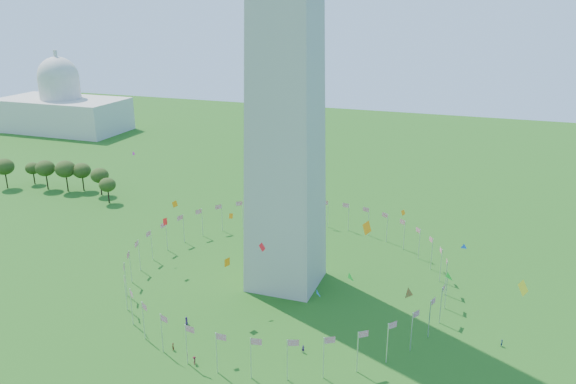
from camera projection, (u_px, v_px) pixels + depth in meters
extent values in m
cylinder|color=silver|center=(446.00, 292.00, 131.74)|extent=(0.24, 0.24, 9.00)
cylinder|color=silver|center=(446.00, 278.00, 138.13)|extent=(0.24, 0.24, 9.00)
cylinder|color=silver|center=(441.00, 266.00, 144.72)|extent=(0.24, 0.24, 9.00)
cylinder|color=silver|center=(432.00, 254.00, 151.29)|extent=(0.24, 0.24, 9.00)
cylinder|color=silver|center=(419.00, 244.00, 157.66)|extent=(0.24, 0.24, 9.00)
cylinder|color=silver|center=(404.00, 235.00, 163.62)|extent=(0.24, 0.24, 9.00)
cylinder|color=silver|center=(387.00, 228.00, 168.99)|extent=(0.24, 0.24, 9.00)
cylinder|color=silver|center=(368.00, 222.00, 173.62)|extent=(0.24, 0.24, 9.00)
cylinder|color=silver|center=(349.00, 217.00, 177.36)|extent=(0.24, 0.24, 9.00)
cylinder|color=silver|center=(328.00, 214.00, 180.10)|extent=(0.24, 0.24, 9.00)
cylinder|color=silver|center=(307.00, 212.00, 181.75)|extent=(0.24, 0.24, 9.00)
cylinder|color=silver|center=(285.00, 211.00, 182.26)|extent=(0.24, 0.24, 9.00)
cylinder|color=silver|center=(264.00, 212.00, 181.63)|extent=(0.24, 0.24, 9.00)
cylinder|color=silver|center=(243.00, 214.00, 179.86)|extent=(0.24, 0.24, 9.00)
cylinder|color=silver|center=(222.00, 218.00, 177.01)|extent=(0.24, 0.24, 9.00)
cylinder|color=silver|center=(202.00, 222.00, 173.18)|extent=(0.24, 0.24, 9.00)
cylinder|color=silver|center=(184.00, 229.00, 168.46)|extent=(0.24, 0.24, 9.00)
cylinder|color=silver|center=(167.00, 236.00, 163.02)|extent=(0.24, 0.24, 9.00)
cylinder|color=silver|center=(152.00, 245.00, 157.01)|extent=(0.24, 0.24, 9.00)
cylinder|color=silver|center=(139.00, 255.00, 150.61)|extent=(0.24, 0.24, 9.00)
cylinder|color=silver|center=(131.00, 267.00, 144.03)|extent=(0.24, 0.24, 9.00)
cylinder|color=silver|center=(126.00, 280.00, 137.45)|extent=(0.24, 0.24, 9.00)
cylinder|color=silver|center=(126.00, 293.00, 131.09)|extent=(0.24, 0.24, 9.00)
cylinder|color=silver|center=(132.00, 307.00, 125.13)|extent=(0.24, 0.24, 9.00)
cylinder|color=silver|center=(143.00, 320.00, 119.75)|extent=(0.24, 0.24, 9.00)
cylinder|color=silver|center=(162.00, 333.00, 115.13)|extent=(0.24, 0.24, 9.00)
cylinder|color=silver|center=(187.00, 344.00, 111.39)|extent=(0.24, 0.24, 9.00)
cylinder|color=silver|center=(217.00, 353.00, 108.65)|extent=(0.24, 0.24, 9.00)
cylinder|color=silver|center=(251.00, 358.00, 107.00)|extent=(0.24, 0.24, 9.00)
cylinder|color=silver|center=(287.00, 360.00, 106.48)|extent=(0.24, 0.24, 9.00)
cylinder|color=silver|center=(324.00, 358.00, 107.12)|extent=(0.24, 0.24, 9.00)
cylinder|color=silver|center=(358.00, 352.00, 108.89)|extent=(0.24, 0.24, 9.00)
cylinder|color=silver|center=(387.00, 343.00, 111.73)|extent=(0.24, 0.24, 9.00)
cylinder|color=silver|center=(411.00, 332.00, 115.57)|extent=(0.24, 0.24, 9.00)
cylinder|color=silver|center=(429.00, 319.00, 120.28)|extent=(0.24, 0.24, 9.00)
cylinder|color=silver|center=(441.00, 305.00, 125.73)|extent=(0.24, 0.24, 9.00)
imported|color=#361A4F|center=(186.00, 321.00, 126.33)|extent=(1.05, 1.09, 1.86)
imported|color=#56131D|center=(194.00, 360.00, 112.35)|extent=(0.94, 1.28, 1.77)
imported|color=maroon|center=(173.00, 347.00, 116.86)|extent=(0.50, 0.68, 1.72)
imported|color=#311745|center=(303.00, 349.00, 116.10)|extent=(0.64, 0.42, 1.73)
imported|color=#1D2545|center=(502.00, 343.00, 118.21)|extent=(0.54, 0.67, 1.61)
plane|color=green|center=(449.00, 276.00, 106.44)|extent=(1.36, 2.00, 2.28)
plane|color=yellow|center=(523.00, 288.00, 76.18)|extent=(1.53, 2.01, 2.13)
plane|color=orange|center=(175.00, 204.00, 114.64)|extent=(0.46, 1.55, 1.61)
plane|color=#CC2699|center=(134.00, 154.00, 157.00)|extent=(0.36, 1.51, 1.46)
plane|color=orange|center=(231.00, 216.00, 130.64)|extent=(1.35, 0.58, 1.42)
plane|color=red|center=(262.00, 247.00, 105.92)|extent=(1.45, 1.13, 1.63)
plane|color=orange|center=(403.00, 213.00, 121.24)|extent=(1.06, 0.83, 1.30)
plane|color=blue|center=(318.00, 293.00, 107.32)|extent=(1.54, 1.47, 1.64)
plane|color=orange|center=(227.00, 262.00, 125.16)|extent=(1.72, 1.34, 2.08)
plane|color=red|center=(165.00, 222.00, 148.33)|extent=(1.24, 1.57, 1.98)
plane|color=blue|center=(464.00, 247.00, 111.52)|extent=(1.20, 0.19, 1.18)
plane|color=white|center=(409.00, 294.00, 105.93)|extent=(1.52, 1.93, 2.06)
plane|color=green|center=(350.00, 277.00, 114.46)|extent=(1.57, 2.00, 2.44)
plane|color=orange|center=(367.00, 228.00, 70.38)|extent=(1.38, 1.27, 1.86)
ellipsoid|color=#39511B|center=(5.00, 174.00, 217.88)|extent=(7.41, 7.41, 11.57)
ellipsoid|color=#39511B|center=(33.00, 174.00, 223.11)|extent=(5.60, 5.60, 8.75)
ellipsoid|color=#39511B|center=(46.00, 175.00, 216.39)|extent=(7.29, 7.29, 11.39)
ellipsoid|color=#39511B|center=(66.00, 176.00, 213.92)|extent=(7.65, 7.65, 11.95)
ellipsoid|color=#39511B|center=(82.00, 177.00, 214.98)|extent=(6.88, 6.88, 10.75)
ellipsoid|color=#39511B|center=(100.00, 182.00, 209.97)|extent=(6.62, 6.62, 10.35)
ellipsoid|color=#39511B|center=(108.00, 191.00, 201.66)|extent=(5.95, 5.95, 9.29)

